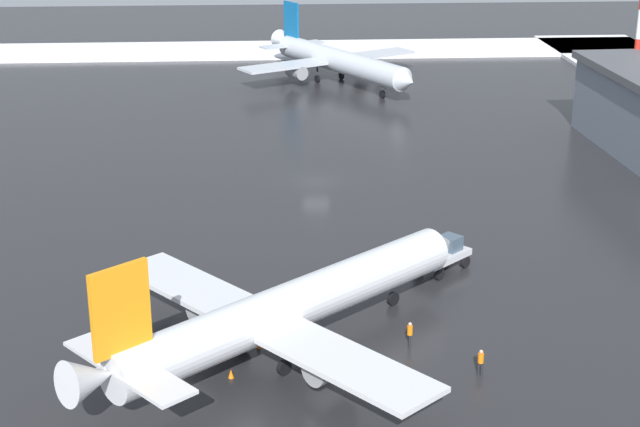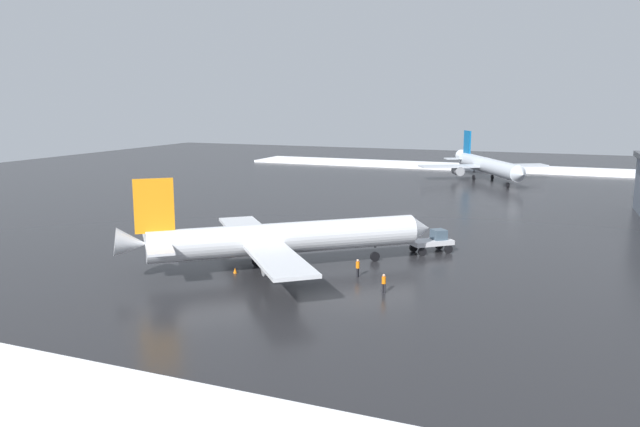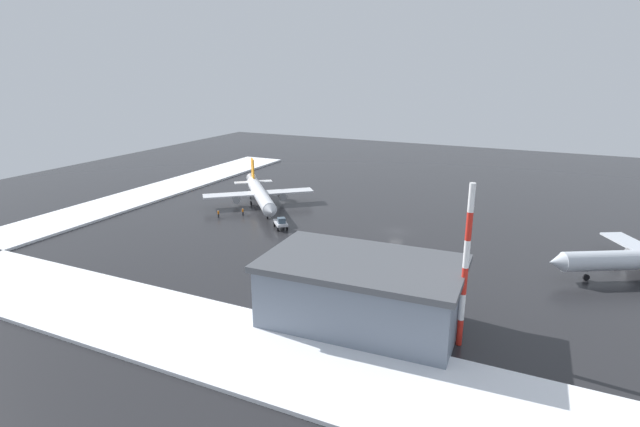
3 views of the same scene
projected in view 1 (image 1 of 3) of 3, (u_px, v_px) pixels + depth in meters
ground_plane at (316, 181)px, 94.83m from camera, size 240.00×240.00×0.00m
snow_bank_right at (292, 50)px, 157.53m from camera, size 14.00×116.00×0.52m
airplane_parked_starboard at (285, 308)px, 60.97m from camera, size 24.19×26.14×9.47m
airplane_foreground_jet at (337, 60)px, 134.35m from camera, size 29.80×25.47×9.73m
pushback_tug at (444, 253)px, 74.25m from camera, size 4.72×4.88×2.50m
ground_crew_near_tug at (410, 333)px, 62.57m from camera, size 0.36×0.36×1.71m
ground_crew_beside_wing at (481, 361)px, 59.10m from camera, size 0.36×0.36×1.71m
antenna_mast at (638, 39)px, 111.90m from camera, size 0.70×0.70×19.89m
traffic_cone_near_nose at (259, 344)px, 62.62m from camera, size 0.36×0.36×0.55m
traffic_cone_mid_line at (231, 374)px, 59.04m from camera, size 0.36×0.36×0.55m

